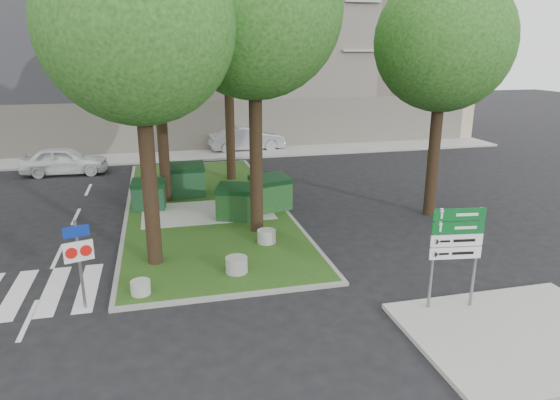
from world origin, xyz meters
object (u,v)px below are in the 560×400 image
object	(u,v)px
directional_sign	(456,242)
dumpster_a	(149,195)
car_silver	(247,138)
tree_median_near_left	(139,6)
tree_street_right	(446,28)
dumpster_c	(236,202)
traffic_sign_pole	(79,253)
tree_median_far	(228,1)
litter_bin	(248,193)
bollard_mid	(237,265)
dumpster_b	(187,180)
bollard_left	(141,287)
bollard_right	(267,236)
dumpster_d	(271,193)
tree_median_mid	(158,29)
car_white	(65,161)

from	to	relation	value
directional_sign	dumpster_a	bearing A→B (deg)	134.10
dumpster_a	car_silver	size ratio (longest dim) A/B	0.29
tree_median_near_left	tree_street_right	xyz separation A→B (m)	(10.50, 2.50, -0.33)
dumpster_c	traffic_sign_pole	xyz separation A→B (m)	(-4.74, -5.63, 0.74)
tree_median_far	litter_bin	size ratio (longest dim) A/B	17.10
dumpster_a	traffic_sign_pole	bearing A→B (deg)	-95.38
car_silver	dumpster_a	bearing A→B (deg)	147.40
tree_median_near_left	bollard_mid	bearing A→B (deg)	-31.63
dumpster_a	dumpster_b	xyz separation A→B (m)	(1.60, 1.60, 0.11)
dumpster_b	bollard_left	world-z (taller)	dumpster_b
bollard_right	litter_bin	xyz separation A→B (m)	(0.25, 4.76, 0.13)
tree_median_far	dumpster_d	distance (m)	9.25
bollard_left	tree_median_far	bearing A→B (deg)	70.17
dumpster_a	tree_median_far	bearing A→B (deg)	51.73
tree_median_mid	bollard_mid	size ratio (longest dim) A/B	15.87
dumpster_c	bollard_mid	bearing A→B (deg)	-78.22
dumpster_c	bollard_left	distance (m)	6.41
tree_median_mid	litter_bin	bearing A→B (deg)	-17.78
car_silver	dumpster_d	bearing A→B (deg)	169.07
bollard_mid	tree_median_near_left	bearing A→B (deg)	148.37
dumpster_c	dumpster_a	bearing A→B (deg)	168.28
bollard_right	bollard_mid	distance (m)	2.43
tree_median_far	car_white	distance (m)	11.75
bollard_left	litter_bin	distance (m)	8.62
car_white	bollard_mid	bearing A→B (deg)	-152.02
dumpster_b	bollard_left	size ratio (longest dim) A/B	3.06
tree_median_near_left	bollard_right	bearing A→B (deg)	11.37
dumpster_c	litter_bin	distance (m)	2.27
tree_median_near_left	directional_sign	distance (m)	9.99
bollard_mid	tree_median_mid	bearing A→B (deg)	102.00
tree_median_near_left	tree_median_mid	world-z (taller)	tree_median_near_left
bollard_right	directional_sign	distance (m)	6.49
dumpster_d	bollard_right	world-z (taller)	dumpster_d
dumpster_d	tree_median_near_left	bearing A→B (deg)	-153.01
tree_median_near_left	traffic_sign_pole	distance (m)	6.51
bollard_mid	traffic_sign_pole	size ratio (longest dim) A/B	0.27
tree_median_mid	car_silver	bearing A→B (deg)	63.48
bollard_left	traffic_sign_pole	distance (m)	1.82
bollard_mid	dumpster_d	bearing A→B (deg)	67.82
bollard_left	bollard_right	distance (m)	4.82
litter_bin	car_silver	xyz separation A→B (m)	(1.97, 11.48, 0.32)
dumpster_d	bollard_right	size ratio (longest dim) A/B	2.87
traffic_sign_pole	car_white	xyz separation A→B (m)	(-2.75, 15.20, -0.77)
directional_sign	car_silver	distance (m)	21.56
bollard_left	traffic_sign_pole	size ratio (longest dim) A/B	0.22
dumpster_a	bollard_mid	bearing A→B (deg)	-64.03
tree_median_near_left	dumpster_a	world-z (taller)	tree_median_near_left
litter_bin	tree_median_mid	bearing A→B (deg)	162.22
tree_street_right	car_silver	world-z (taller)	tree_street_right
directional_sign	car_silver	size ratio (longest dim) A/B	0.53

